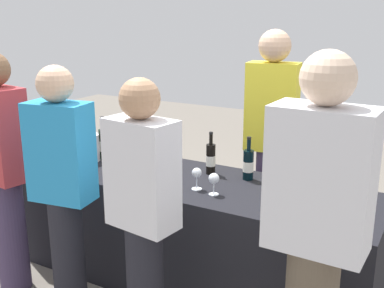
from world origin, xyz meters
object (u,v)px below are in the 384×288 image
(guest_2, at_px, (143,212))
(wine_bottle_7, at_px, (326,177))
(ice_bucket, at_px, (85,148))
(guest_0, at_px, (3,167))
(wine_bottle_1, at_px, (123,144))
(guest_1, at_px, (63,186))
(wine_bottle_4, at_px, (166,154))
(wine_bottle_5, at_px, (211,159))
(wine_glass_5, at_px, (314,197))
(wine_bottle_2, at_px, (141,146))
(wine_glass_1, at_px, (153,164))
(wine_bottle_0, at_px, (104,144))
(wine_glass_2, at_px, (164,169))
(wine_glass_4, at_px, (214,179))
(guest_3, at_px, (316,232))
(wine_bottle_6, at_px, (248,164))
(wine_glass_0, at_px, (77,155))
(wine_glass_3, at_px, (197,174))
(server_pouring, at_px, (271,136))
(wine_bottle_3, at_px, (155,150))

(guest_2, bearing_deg, wine_bottle_7, 57.91)
(ice_bucket, xyz_separation_m, guest_0, (-0.12, -0.65, 0.01))
(wine_bottle_1, relative_size, guest_1, 0.19)
(wine_bottle_4, bearing_deg, ice_bucket, -167.76)
(wine_bottle_7, distance_m, ice_bucket, 1.78)
(wine_bottle_5, relative_size, wine_glass_5, 2.32)
(wine_bottle_2, distance_m, wine_glass_1, 0.36)
(wine_glass_5, bearing_deg, wine_bottle_7, 91.54)
(wine_bottle_0, relative_size, wine_glass_2, 2.34)
(wine_bottle_7, xyz_separation_m, wine_glass_5, (0.01, -0.28, -0.03))
(guest_2, bearing_deg, wine_glass_4, 84.72)
(wine_bottle_7, height_order, guest_3, guest_3)
(wine_glass_5, bearing_deg, wine_bottle_5, 159.18)
(ice_bucket, relative_size, guest_1, 0.14)
(wine_bottle_6, xyz_separation_m, guest_1, (-0.81, -0.89, -0.02))
(wine_glass_0, bearing_deg, wine_glass_1, 10.47)
(wine_glass_0, xyz_separation_m, wine_glass_1, (0.58, 0.11, -0.00))
(wine_glass_3, relative_size, wine_glass_5, 1.10)
(wine_glass_2, xyz_separation_m, ice_bucket, (-0.80, 0.13, 0.00))
(ice_bucket, distance_m, guest_0, 0.66)
(wine_glass_3, xyz_separation_m, wine_glass_4, (0.14, -0.03, -0.00))
(wine_bottle_4, bearing_deg, guest_0, -133.99)
(server_pouring, xyz_separation_m, guest_2, (-0.18, -1.39, -0.13))
(wine_glass_4, bearing_deg, wine_bottle_6, 78.60)
(wine_bottle_2, relative_size, ice_bucket, 1.48)
(wine_bottle_6, bearing_deg, wine_bottle_0, -174.31)
(wine_bottle_0, relative_size, wine_glass_1, 2.54)
(wine_glass_0, bearing_deg, wine_bottle_7, 11.15)
(wine_bottle_4, xyz_separation_m, wine_bottle_7, (1.13, 0.04, 0.01))
(wine_bottle_3, relative_size, wine_bottle_4, 1.04)
(wine_glass_1, relative_size, wine_glass_4, 0.94)
(wine_glass_1, bearing_deg, wine_glass_4, -9.99)
(server_pouring, distance_m, guest_3, 1.52)
(wine_bottle_1, relative_size, wine_glass_2, 2.07)
(guest_1, bearing_deg, wine_glass_4, 26.67)
(wine_glass_1, distance_m, ice_bucket, 0.66)
(wine_glass_2, distance_m, guest_1, 0.65)
(wine_glass_3, relative_size, guest_0, 0.09)
(guest_0, bearing_deg, wine_bottle_1, 80.19)
(guest_1, bearing_deg, guest_3, -8.62)
(wine_glass_4, bearing_deg, wine_glass_3, 168.47)
(wine_glass_3, distance_m, server_pouring, 0.82)
(wine_bottle_3, height_order, guest_1, guest_1)
(wine_bottle_7, height_order, wine_glass_5, wine_bottle_7)
(wine_glass_2, bearing_deg, guest_1, -124.09)
(wine_bottle_3, relative_size, guest_0, 0.20)
(wine_bottle_6, relative_size, wine_glass_2, 2.08)
(wine_bottle_7, distance_m, guest_3, 0.85)
(wine_bottle_1, relative_size, wine_glass_4, 2.11)
(wine_glass_3, xyz_separation_m, guest_1, (-0.60, -0.56, -0.01))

